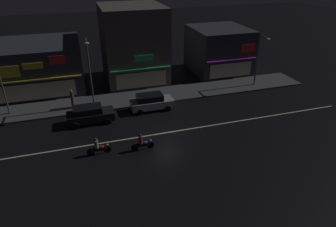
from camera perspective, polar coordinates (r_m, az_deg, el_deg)
The scene contains 14 objects.
ground_plane at distance 26.47m, azimuth -0.24°, elevation -3.71°, with size 140.00×140.00×0.00m, color black.
lane_divider_stripe at distance 26.47m, azimuth -0.24°, elevation -3.70°, with size 36.27×0.16×0.01m, color beige.
sidewalk_far at distance 33.25m, azimuth -4.25°, elevation 3.26°, with size 38.18×4.11×0.14m, color #424447.
storefront_left_block at distance 37.37m, azimuth -6.70°, elevation 13.13°, with size 7.28×8.11×8.98m.
storefront_center_block at distance 38.06m, azimuth -24.02°, elevation 8.35°, with size 10.25×9.09×5.36m.
storefront_right_block at distance 41.20m, azimuth 9.64°, elevation 11.98°, with size 7.07×7.76×5.75m.
streetlamp_mid at distance 30.09m, azimuth -14.83°, elevation 8.41°, with size 0.44×1.64×7.06m.
streetlamp_east at distance 36.36m, azimuth 17.12°, elevation 10.51°, with size 0.44×1.64×6.02m.
pedestrian_on_sidewalk at distance 31.75m, azimuth -17.87°, elevation 2.66°, with size 0.35×0.35×1.96m.
parked_car_near_kerb at distance 28.62m, azimuth -14.78°, elevation -0.14°, with size 4.30×1.98×1.67m.
parked_car_trailing at distance 30.13m, azimuth -3.23°, elevation 2.26°, with size 4.30×1.98×1.67m.
motorcycle_lead at distance 24.05m, azimuth -13.29°, elevation -6.35°, with size 1.90×0.60×1.52m.
motorcycle_following at distance 24.02m, azimuth -5.03°, elevation -5.66°, with size 1.90×0.60×1.52m.
traffic_cone at distance 30.51m, azimuth -5.56°, elevation 1.27°, with size 0.36×0.36×0.55m, color orange.
Camera 1 is at (-6.56, -21.59, 13.83)m, focal length 31.75 mm.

